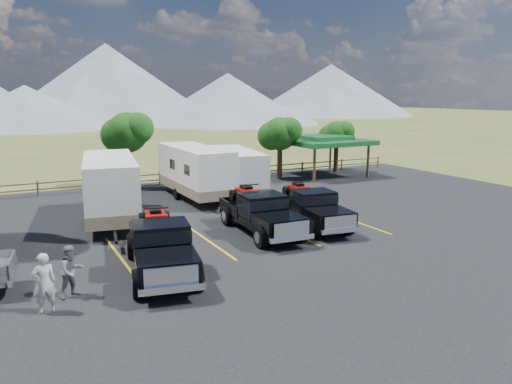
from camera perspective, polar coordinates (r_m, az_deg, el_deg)
name	(u,v)px	position (r m, az deg, el deg)	size (l,w,h in m)	color
ground	(296,263)	(19.73, 4.64, -8.09)	(320.00, 320.00, 0.00)	#4A5624
asphalt_lot	(261,242)	(22.20, 0.54, -5.78)	(44.00, 34.00, 0.04)	black
stall_lines	(251,236)	(23.05, -0.62, -5.08)	(12.12, 5.50, 0.01)	gold
tree_ne_a	(280,134)	(37.96, 2.71, 6.64)	(3.11, 2.92, 4.76)	black
tree_ne_b	(336,135)	(42.10, 9.17, 6.48)	(2.77, 2.59, 4.27)	black
tree_north	(127,133)	(35.78, -14.53, 6.58)	(3.46, 3.24, 5.25)	black
rail_fence	(186,176)	(36.77, -7.98, 1.88)	(36.12, 0.12, 1.00)	brown
pavilion	(324,141)	(40.16, 7.72, 5.81)	(6.20, 6.20, 3.22)	brown
mountain_range	(6,87)	(121.79, -26.64, 10.71)	(209.00, 71.00, 20.00)	slate
rig_left	(160,245)	(18.67, -10.86, -5.93)	(3.21, 6.70, 2.15)	black
rig_center	(260,212)	(23.42, 0.49, -2.24)	(2.52, 6.43, 2.11)	black
rig_right	(311,206)	(24.81, 6.33, -1.65)	(2.80, 6.26, 2.02)	black
trailer_left	(110,188)	(26.36, -16.33, 0.40)	(3.67, 9.55, 3.30)	white
trailer_center	(195,172)	(31.10, -6.98, 2.30)	(2.49, 9.26, 3.23)	white
trailer_right	(236,172)	(31.74, -2.31, 2.30)	(3.25, 8.57, 2.96)	white
person_a	(44,283)	(16.33, -23.05, -9.55)	(0.68, 0.45, 1.86)	#BDBDBD
person_b	(72,271)	(17.25, -20.32, -8.49)	(0.84, 0.65, 1.72)	slate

